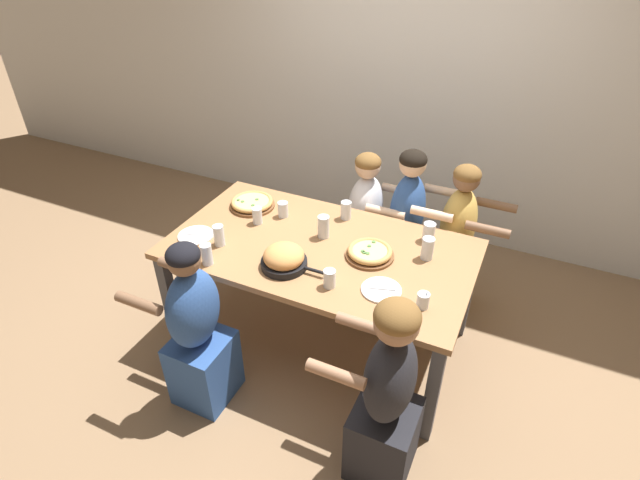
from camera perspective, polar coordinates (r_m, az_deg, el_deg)
ground_plane at (r=3.60m, az=-0.00°, el=-10.84°), size 18.00×18.00×0.00m
restaurant_back_panel at (r=4.24m, az=10.48°, el=20.91°), size 10.00×0.06×3.20m
dining_table at (r=3.14m, az=-0.00°, el=-1.95°), size 1.88×1.04×0.77m
pizza_board_main at (r=3.01m, az=5.71°, el=-1.45°), size 0.30×0.30×0.06m
pizza_board_second at (r=3.53m, az=-7.77°, el=4.21°), size 0.31×0.31×0.05m
skillet_bowl at (r=2.91m, az=-4.13°, el=-2.10°), size 0.40×0.27×0.14m
empty_plate_a at (r=3.29m, az=-14.01°, el=0.50°), size 0.23×0.23×0.02m
empty_plate_b at (r=2.78m, az=7.01°, el=-5.68°), size 0.22×0.22×0.02m
cocktail_glass_blue at (r=2.69m, az=11.68°, el=-6.84°), size 0.07×0.07×0.11m
drinking_glass_a at (r=3.33m, az=-7.18°, el=2.66°), size 0.06×0.06×0.11m
drinking_glass_b at (r=3.20m, az=12.32°, el=0.79°), size 0.08×0.08×0.12m
drinking_glass_c at (r=3.35m, az=2.98°, el=3.29°), size 0.07×0.07×0.12m
drinking_glass_d at (r=3.03m, az=12.17°, el=-1.08°), size 0.07×0.07×0.14m
drinking_glass_e at (r=3.00m, az=-12.80°, el=-1.71°), size 0.07×0.07×0.13m
drinking_glass_f at (r=2.76m, az=1.09°, el=-4.53°), size 0.07×0.07×0.11m
drinking_glass_g at (r=3.15m, az=0.40°, el=1.39°), size 0.07×0.07×0.15m
drinking_glass_h at (r=3.15m, az=-11.46°, el=0.38°), size 0.07×0.07×0.14m
drinking_glass_i at (r=3.38m, az=-4.25°, el=3.40°), size 0.07×0.07×0.11m
diner_near_right at (r=2.57m, az=7.64°, el=-17.62°), size 0.51×0.40×1.16m
diner_far_center at (r=3.81m, az=5.14°, el=1.58°), size 0.51×0.40×1.10m
diner_far_midright at (r=3.71m, az=9.75°, el=0.96°), size 0.51×0.40×1.18m
diner_far_right at (r=3.67m, az=15.15°, el=-0.65°), size 0.51×0.40×1.15m
diner_near_midleft at (r=2.98m, az=-13.84°, el=-10.32°), size 0.51×0.40×1.13m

